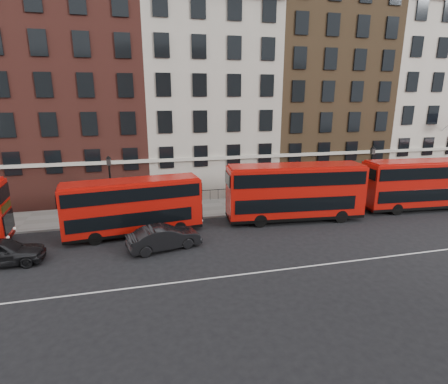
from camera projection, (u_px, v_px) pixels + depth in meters
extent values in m
plane|color=black|center=(263.00, 256.00, 22.26)|extent=(120.00, 120.00, 0.00)
cube|color=gray|center=(224.00, 207.00, 32.08)|extent=(80.00, 5.00, 0.15)
cube|color=gray|center=(230.00, 215.00, 29.73)|extent=(80.00, 0.30, 0.16)
cube|color=white|center=(274.00, 270.00, 20.38)|extent=(70.00, 0.12, 0.01)
cube|color=brown|center=(75.00, 84.00, 33.28)|extent=(12.80, 10.00, 22.00)
cube|color=#ACA698|center=(207.00, 100.00, 36.63)|extent=(12.80, 10.00, 19.00)
cube|color=brown|center=(318.00, 91.00, 39.33)|extent=(12.80, 10.00, 21.00)
cube|color=beige|center=(413.00, 95.00, 42.41)|extent=(12.80, 10.00, 20.00)
cube|color=black|center=(9.00, 222.00, 23.83)|extent=(0.22, 2.24, 1.32)
cube|color=black|center=(6.00, 206.00, 23.54)|extent=(0.20, 1.94, 0.43)
cube|color=#B81009|center=(133.00, 206.00, 25.29)|extent=(9.92, 3.47, 3.65)
cube|color=black|center=(135.00, 228.00, 25.74)|extent=(9.93, 3.50, 0.22)
cube|color=black|center=(130.00, 215.00, 25.36)|extent=(8.83, 3.41, 0.97)
cube|color=black|center=(132.00, 191.00, 24.99)|extent=(9.56, 3.49, 0.93)
cube|color=#B81009|center=(131.00, 181.00, 24.79)|extent=(9.62, 3.25, 0.17)
cube|color=black|center=(198.00, 208.00, 27.15)|extent=(0.32, 2.03, 1.20)
cube|color=black|center=(198.00, 196.00, 26.89)|extent=(0.29, 1.75, 0.39)
cylinder|color=black|center=(180.00, 227.00, 25.87)|extent=(0.95, 0.37, 0.93)
cylinder|color=black|center=(174.00, 219.00, 27.74)|extent=(0.95, 0.37, 0.93)
cylinder|color=black|center=(95.00, 238.00, 23.85)|extent=(0.95, 0.37, 0.93)
cylinder|color=black|center=(95.00, 228.00, 25.72)|extent=(0.95, 0.37, 0.93)
cube|color=#B81009|center=(295.00, 192.00, 28.14)|extent=(11.15, 3.57, 4.12)
cube|color=black|center=(294.00, 214.00, 28.65)|extent=(11.15, 3.61, 0.25)
cube|color=black|center=(291.00, 200.00, 28.28)|extent=(9.91, 3.54, 1.10)
cube|color=black|center=(296.00, 176.00, 27.81)|extent=(10.74, 3.62, 1.04)
cube|color=#B81009|center=(296.00, 166.00, 27.59)|extent=(10.82, 3.34, 0.19)
cube|color=black|center=(358.00, 198.00, 29.17)|extent=(0.29, 2.29, 1.36)
cube|color=black|center=(359.00, 185.00, 28.88)|extent=(0.26, 1.98, 0.44)
cylinder|color=black|center=(341.00, 216.00, 28.05)|extent=(1.07, 0.38, 1.04)
cylinder|color=black|center=(328.00, 208.00, 30.28)|extent=(1.07, 0.38, 1.04)
cylinder|color=black|center=(260.00, 221.00, 27.07)|extent=(1.07, 0.38, 1.04)
cylinder|color=black|center=(253.00, 211.00, 29.30)|extent=(1.07, 0.38, 1.04)
cube|color=#B81009|center=(422.00, 184.00, 30.99)|extent=(10.73, 3.25, 3.98)
cube|color=black|center=(419.00, 204.00, 31.48)|extent=(10.74, 3.29, 0.24)
cube|color=black|center=(418.00, 191.00, 31.12)|extent=(9.53, 3.25, 1.06)
cube|color=black|center=(424.00, 170.00, 30.66)|extent=(10.34, 3.30, 1.01)
cube|color=#B81009|center=(425.00, 161.00, 30.45)|extent=(10.42, 3.03, 0.18)
cylinder|color=black|center=(443.00, 198.00, 33.11)|extent=(1.03, 0.35, 1.01)
cylinder|color=black|center=(397.00, 209.00, 29.90)|extent=(1.03, 0.35, 1.01)
cylinder|color=black|center=(381.00, 202.00, 32.04)|extent=(1.03, 0.35, 1.01)
imported|color=black|center=(1.00, 252.00, 20.92)|extent=(4.85, 2.00, 1.64)
imported|color=black|center=(164.00, 237.00, 23.15)|extent=(5.08, 2.75, 1.59)
cylinder|color=black|center=(111.00, 194.00, 27.47)|extent=(0.14, 0.14, 4.60)
cylinder|color=black|center=(114.00, 218.00, 28.00)|extent=(0.32, 0.32, 0.60)
cube|color=#262626|center=(109.00, 162.00, 26.80)|extent=(0.32, 0.32, 0.55)
cone|color=black|center=(108.00, 157.00, 26.71)|extent=(0.44, 0.44, 0.25)
cylinder|color=black|center=(370.00, 178.00, 32.75)|extent=(0.14, 0.14, 4.60)
cylinder|color=black|center=(367.00, 199.00, 33.28)|extent=(0.32, 0.32, 0.60)
cube|color=#262626|center=(373.00, 151.00, 32.09)|extent=(0.32, 0.32, 0.55)
cone|color=black|center=(373.00, 147.00, 31.99)|extent=(0.44, 0.44, 0.25)
cylinder|color=black|center=(447.00, 183.00, 34.99)|extent=(0.12, 0.12, 2.60)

